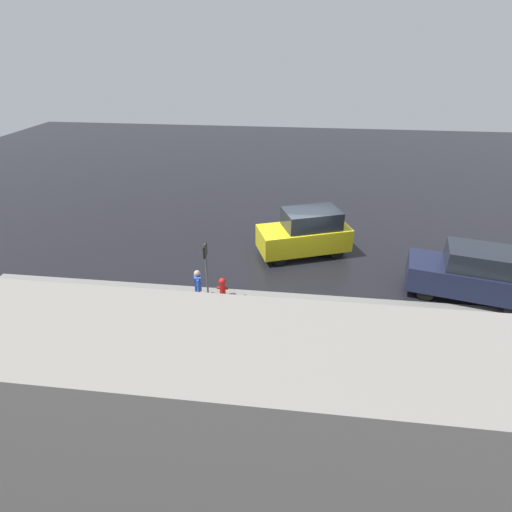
{
  "coord_description": "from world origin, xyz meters",
  "views": [
    {
      "loc": [
        0.12,
        15.16,
        8.4
      ],
      "look_at": [
        1.79,
        1.44,
        0.9
      ],
      "focal_mm": 28.0,
      "sensor_mm": 36.0,
      "label": 1
    }
  ],
  "objects": [
    {
      "name": "parked_sedan",
      "position": [
        -6.19,
        1.98,
        1.0
      ],
      "size": [
        4.58,
        2.64,
        1.98
      ],
      "color": "#191E38",
      "rests_on": "ground"
    },
    {
      "name": "fire_hydrant",
      "position": [
        2.83,
        3.1,
        0.4
      ],
      "size": [
        0.42,
        0.31,
        0.8
      ],
      "color": "red",
      "rests_on": "ground"
    },
    {
      "name": "building_block",
      "position": [
        -0.64,
        10.57,
        2.22
      ],
      "size": [
        15.24,
        2.4,
        4.43
      ],
      "primitive_type": "cube",
      "color": "gray",
      "rests_on": "ground"
    },
    {
      "name": "metal_railing",
      "position": [
        -1.16,
        6.06,
        0.73
      ],
      "size": [
        8.09,
        0.04,
        1.05
      ],
      "color": "#B7BABF",
      "rests_on": "ground"
    },
    {
      "name": "moving_hatchback",
      "position": [
        -0.13,
        -0.68,
        1.03
      ],
      "size": [
        4.25,
        2.98,
        2.06
      ],
      "color": "yellow",
      "rests_on": "ground"
    },
    {
      "name": "sign_post",
      "position": [
        3.26,
        3.55,
        1.58
      ],
      "size": [
        0.07,
        0.44,
        2.4
      ],
      "color": "#4C4C51",
      "rests_on": "ground"
    },
    {
      "name": "kerb_strip",
      "position": [
        0.0,
        4.2,
        0.02
      ],
      "size": [
        24.0,
        3.2,
        0.04
      ],
      "primitive_type": "cube",
      "color": "slate",
      "rests_on": "ground"
    },
    {
      "name": "pedestrian",
      "position": [
        3.67,
        3.35,
        0.68
      ],
      "size": [
        0.33,
        0.55,
        1.22
      ],
      "color": "blue",
      "rests_on": "ground"
    },
    {
      "name": "ground_plane",
      "position": [
        0.0,
        0.0,
        0.0
      ],
      "size": [
        60.0,
        60.0,
        0.0
      ],
      "primitive_type": "plane",
      "color": "black"
    }
  ]
}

